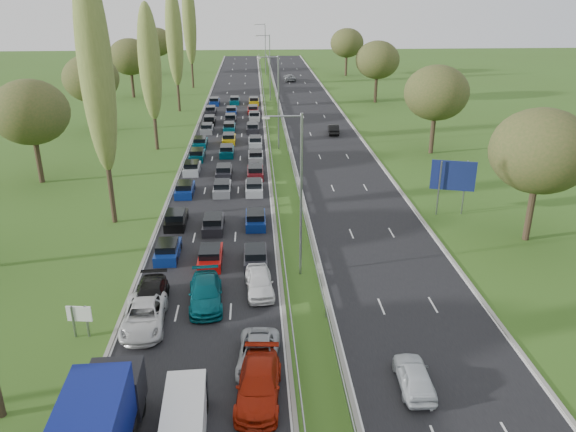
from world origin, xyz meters
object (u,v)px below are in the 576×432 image
object	(u,v)px
near_car_3	(150,297)
info_sign	(80,317)
white_van_rear	(185,416)
near_car_2	(144,316)
direction_sign	(453,178)

from	to	relation	value
near_car_3	info_sign	world-z (taller)	info_sign
white_van_rear	info_sign	bearing A→B (deg)	128.16
near_car_3	info_sign	size ratio (longest dim) A/B	2.52
near_car_3	info_sign	xyz separation A→B (m)	(-3.64, -3.14, 0.58)
info_sign	white_van_rear	bearing A→B (deg)	-49.64
near_car_2	white_van_rear	distance (m)	9.92
info_sign	direction_sign	distance (m)	34.18
near_car_3	direction_sign	distance (m)	29.50
white_van_rear	direction_sign	world-z (taller)	direction_sign
near_car_2	white_van_rear	size ratio (longest dim) A/B	1.13
near_car_3	white_van_rear	bearing A→B (deg)	-75.73
near_car_2	info_sign	size ratio (longest dim) A/B	2.62
white_van_rear	direction_sign	xyz separation A→B (m)	(21.64, 26.70, 2.57)
near_car_2	info_sign	bearing A→B (deg)	-170.20
info_sign	direction_sign	xyz separation A→B (m)	(28.80, 18.27, 2.20)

